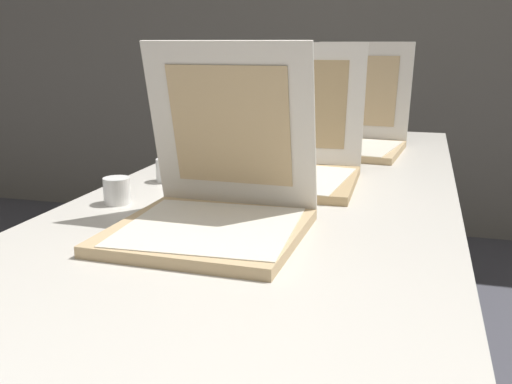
{
  "coord_description": "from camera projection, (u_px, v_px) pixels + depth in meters",
  "views": [
    {
      "loc": [
        0.34,
        -0.65,
        1.12
      ],
      "look_at": [
        0.02,
        0.48,
        0.82
      ],
      "focal_mm": 40.95,
      "sensor_mm": 36.0,
      "label": 1
    }
  ],
  "objects": [
    {
      "name": "table",
      "position": [
        268.0,
        216.0,
        1.41
      ],
      "size": [
        0.88,
        2.38,
        0.76
      ],
      "color": "beige",
      "rests_on": "ground"
    },
    {
      "name": "pizza_box_front",
      "position": [
        213.0,
        206.0,
        1.13
      ],
      "size": [
        0.36,
        0.36,
        0.37
      ],
      "rotation": [
        0.0,
        0.0,
        -0.02
      ],
      "color": "tan",
      "rests_on": "table"
    },
    {
      "name": "cup_white_near_center",
      "position": [
        117.0,
        191.0,
        1.34
      ],
      "size": [
        0.06,
        0.06,
        0.06
      ],
      "primitive_type": "cylinder",
      "color": "white",
      "rests_on": "table"
    },
    {
      "name": "cup_white_far",
      "position": [
        230.0,
        154.0,
        1.77
      ],
      "size": [
        0.06,
        0.06,
        0.06
      ],
      "primitive_type": "cylinder",
      "color": "white",
      "rests_on": "table"
    },
    {
      "name": "pizza_box_middle",
      "position": [
        291.0,
        161.0,
        1.56
      ],
      "size": [
        0.36,
        0.46,
        0.36
      ],
      "rotation": [
        0.0,
        0.0,
        0.03
      ],
      "color": "tan",
      "rests_on": "table"
    },
    {
      "name": "pizza_box_back",
      "position": [
        350.0,
        135.0,
        2.01
      ],
      "size": [
        0.39,
        0.47,
        0.36
      ],
      "rotation": [
        0.0,
        0.0,
        -0.09
      ],
      "color": "tan",
      "rests_on": "table"
    },
    {
      "name": "cup_white_mid",
      "position": [
        168.0,
        170.0,
        1.55
      ],
      "size": [
        0.06,
        0.06,
        0.06
      ],
      "primitive_type": "cylinder",
      "color": "white",
      "rests_on": "table"
    },
    {
      "name": "wall_back",
      "position": [
        368.0,
        9.0,
        3.35
      ],
      "size": [
        10.0,
        0.1,
        2.6
      ],
      "primitive_type": "cube",
      "color": "gray",
      "rests_on": "ground"
    }
  ]
}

